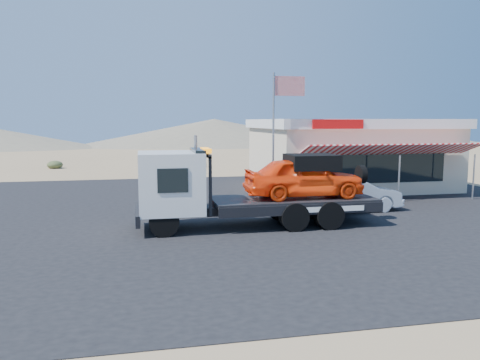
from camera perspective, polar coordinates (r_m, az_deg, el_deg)
The scene contains 7 objects.
ground at distance 16.98m, azimuth -7.27°, elevation -5.83°, with size 120.00×120.00×0.00m, color #917552.
asphalt_lot at distance 20.13m, azimuth -2.25°, elevation -3.70°, with size 32.00×24.00×0.02m, color black.
tow_truck at distance 16.84m, azimuth 1.40°, elevation -0.57°, with size 8.53×2.53×2.85m.
white_sedan at distance 20.30m, azimuth 13.28°, elevation -1.73°, with size 1.51×4.33×1.43m, color silver.
jerky_store at distance 28.11m, azimuth 13.01°, elevation 3.29°, with size 10.40×9.97×3.90m.
flagpole at distance 21.89m, azimuth 4.69°, elevation 7.04°, with size 1.55×0.10×6.00m.
distant_hills at distance 72.18m, azimuth -18.59°, elevation 5.27°, with size 126.00×48.00×4.20m.
Camera 1 is at (-1.24, -16.51, 3.80)m, focal length 35.00 mm.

